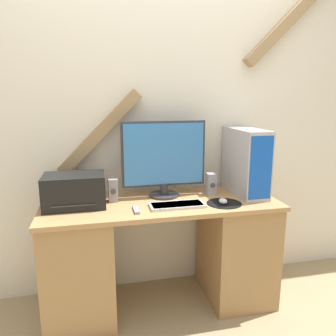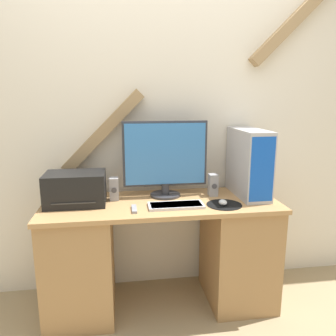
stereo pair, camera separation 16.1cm
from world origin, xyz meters
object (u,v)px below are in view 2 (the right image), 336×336
computer_tower (249,163)px  speaker_left (114,189)px  printer (76,189)px  remote_control (134,209)px  keyboard (176,205)px  speaker_right (213,185)px  monitor (165,157)px  mouse (223,202)px

computer_tower → speaker_left: (-0.96, 0.02, -0.16)m
printer → computer_tower: bearing=1.5°
speaker_left → remote_control: (0.13, -0.23, -0.07)m
keyboard → speaker_right: (0.31, 0.21, 0.07)m
remote_control → monitor: bearing=49.3°
keyboard → printer: size_ratio=0.93×
mouse → printer: (-0.96, 0.17, 0.08)m
printer → remote_control: 0.43m
computer_tower → mouse: bearing=-140.4°
computer_tower → keyboard: bearing=-161.7°
computer_tower → speaker_left: size_ratio=3.02×
keyboard → speaker_right: size_ratio=2.28×
speaker_left → speaker_right: same height
monitor → speaker_left: size_ratio=3.78×
monitor → printer: size_ratio=1.54×
monitor → remote_control: (-0.24, -0.28, -0.28)m
keyboard → speaker_left: bearing=152.7°
printer → remote_control: bearing=-25.4°
mouse → remote_control: mouse is taller
speaker_right → computer_tower: bearing=-4.9°
monitor → speaker_right: monitor is taller
remote_control → speaker_right: bearing=21.9°
computer_tower → printer: 1.22m
monitor → speaker_right: (0.34, -0.04, -0.21)m
monitor → keyboard: 0.37m
monitor → keyboard: size_ratio=1.66×
speaker_left → remote_control: bearing=-61.4°
mouse → printer: size_ratio=0.18×
keyboard → printer: printer is taller
keyboard → speaker_right: speaker_right is taller
computer_tower → remote_control: computer_tower is taller
monitor → mouse: size_ratio=8.34×
keyboard → speaker_left: 0.46m
computer_tower → monitor: bearing=173.9°
keyboard → speaker_left: size_ratio=2.28×
monitor → speaker_left: bearing=-173.3°
printer → monitor: bearing=8.9°
keyboard → computer_tower: computer_tower is taller
mouse → computer_tower: size_ratio=0.15×
printer → speaker_right: bearing=3.3°
mouse → remote_control: size_ratio=0.52×
monitor → keyboard: monitor is taller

